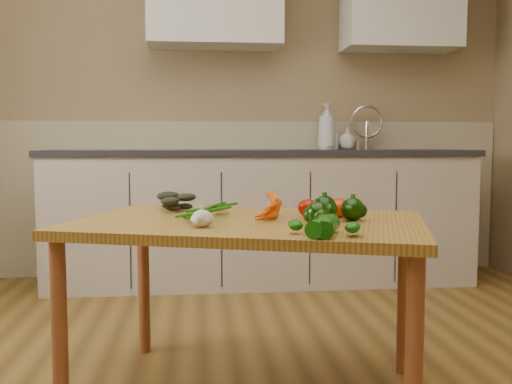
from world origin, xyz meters
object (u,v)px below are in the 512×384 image
at_px(tomato_b, 332,209).
at_px(zucchini_b, 323,226).
at_px(table, 249,240).
at_px(pepper_a, 324,209).
at_px(garlic_bulb, 202,218).
at_px(soap_bottle_a, 327,126).
at_px(carrot_bunch, 251,210).
at_px(leafy_greens, 173,200).
at_px(soap_bottle_c, 347,138).
at_px(pepper_c, 318,214).
at_px(tomato_c, 339,208).
at_px(soap_bottle_b, 333,138).
at_px(tomato_a, 308,208).
at_px(pepper_b, 353,209).
at_px(zucchini_a, 324,226).

bearing_deg(tomato_b, zucchini_b, -107.22).
bearing_deg(table, pepper_a, -0.53).
relative_size(table, garlic_bulb, 20.68).
height_order(soap_bottle_a, carrot_bunch, soap_bottle_a).
bearing_deg(leafy_greens, soap_bottle_c, 54.35).
distance_m(garlic_bulb, pepper_a, 0.44).
height_order(pepper_a, pepper_c, pepper_a).
relative_size(leafy_greens, tomato_c, 2.28).
bearing_deg(table, garlic_bulb, -117.75).
relative_size(soap_bottle_b, zucchini_b, 0.93).
height_order(soap_bottle_b, pepper_c, soap_bottle_b).
height_order(pepper_c, tomato_a, pepper_c).
distance_m(soap_bottle_a, pepper_b, 2.03).
relative_size(tomato_b, zucchini_b, 0.39).
bearing_deg(zucchini_b, tomato_b, 72.78).
xyz_separation_m(leafy_greens, pepper_c, (0.50, -0.49, -0.00)).
height_order(soap_bottle_c, zucchini_b, soap_bottle_c).
height_order(table, soap_bottle_b, soap_bottle_b).
bearing_deg(soap_bottle_b, zucchini_b, 89.82).
bearing_deg(soap_bottle_b, table, 82.24).
bearing_deg(zucchini_b, soap_bottle_a, 76.83).
height_order(soap_bottle_b, soap_bottle_c, soap_bottle_b).
xyz_separation_m(pepper_a, pepper_b, (0.11, 0.02, -0.00)).
distance_m(leafy_greens, tomato_a, 0.57).
xyz_separation_m(garlic_bulb, zucchini_a, (0.37, -0.20, -0.00)).
bearing_deg(pepper_c, soap_bottle_c, 72.63).
xyz_separation_m(pepper_b, tomato_a, (-0.14, 0.13, -0.01)).
bearing_deg(tomato_a, pepper_c, -93.17).
bearing_deg(tomato_b, pepper_c, -114.77).
bearing_deg(leafy_greens, tomato_a, -25.22).
distance_m(soap_bottle_a, tomato_c, 1.94).
relative_size(soap_bottle_b, tomato_b, 2.39).
xyz_separation_m(soap_bottle_b, zucchini_a, (-0.58, -2.31, -0.29)).
bearing_deg(soap_bottle_b, soap_bottle_a, 49.79).
height_order(pepper_b, pepper_c, same).
bearing_deg(soap_bottle_c, leafy_greens, 97.44).
bearing_deg(table, carrot_bunch, 96.30).
distance_m(pepper_a, tomato_a, 0.15).
height_order(soap_bottle_b, leafy_greens, soap_bottle_b).
distance_m(carrot_bunch, zucchini_b, 0.46).
bearing_deg(zucchini_a, pepper_c, 84.05).
xyz_separation_m(pepper_a, tomato_c, (0.08, 0.12, -0.01)).
distance_m(tomato_a, tomato_b, 0.09).
height_order(soap_bottle_c, zucchini_a, soap_bottle_c).
bearing_deg(leafy_greens, pepper_b, -29.49).
height_order(tomato_a, tomato_c, tomato_c).
xyz_separation_m(garlic_bulb, pepper_a, (0.43, 0.08, 0.02)).
xyz_separation_m(leafy_greens, tomato_c, (0.63, -0.27, -0.01)).
height_order(pepper_c, zucchini_a, pepper_c).
xyz_separation_m(leafy_greens, zucchini_b, (0.48, -0.68, -0.02)).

